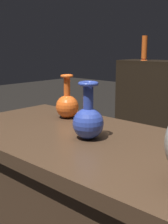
% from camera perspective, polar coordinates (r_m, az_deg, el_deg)
% --- Properties ---
extents(display_plinth, '(1.20, 0.64, 0.80)m').
position_cam_1_polar(display_plinth, '(1.37, -0.71, -20.45)').
color(display_plinth, '#422D1E').
rests_on(display_plinth, ground_plane).
extents(vase_centerpiece, '(0.12, 0.12, 0.22)m').
position_cam_1_polar(vase_centerpiece, '(1.13, 0.81, -1.49)').
color(vase_centerpiece, '#2D429E').
rests_on(vase_centerpiece, display_plinth).
extents(vase_left_accent, '(0.11, 0.11, 0.22)m').
position_cam_1_polar(vase_left_accent, '(1.47, -3.27, 1.48)').
color(vase_left_accent, '#E55B1E').
rests_on(vase_left_accent, display_plinth).
extents(shelf_vase_far_left, '(0.08, 0.08, 0.28)m').
position_cam_1_polar(shelf_vase_far_left, '(3.53, 11.59, 11.91)').
color(shelf_vase_far_left, '#E55B1E').
rests_on(shelf_vase_far_left, back_display_shelf).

